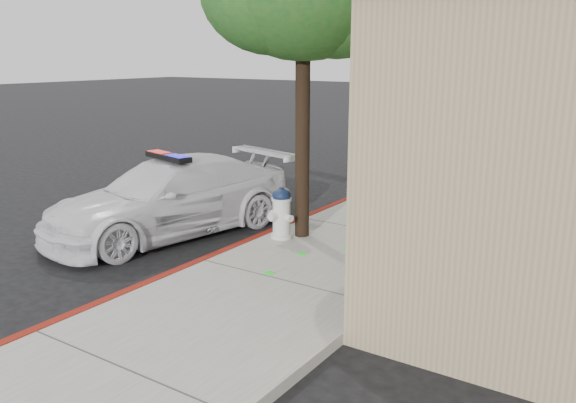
{
  "coord_description": "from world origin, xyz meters",
  "views": [
    {
      "loc": [
        6.21,
        -6.68,
        3.37
      ],
      "look_at": [
        0.76,
        1.46,
        0.91
      ],
      "focal_mm": 36.74,
      "sensor_mm": 36.0,
      "label": 1
    }
  ],
  "objects_px": {
    "police_car": "(170,197)",
    "fire_hydrant": "(281,213)",
    "street_tree_far": "(480,22)",
    "street_tree_mid": "(477,19)"
  },
  "relations": [
    {
      "from": "police_car",
      "to": "street_tree_mid",
      "type": "height_order",
      "value": "street_tree_mid"
    },
    {
      "from": "street_tree_mid",
      "to": "street_tree_far",
      "type": "xyz_separation_m",
      "value": [
        -0.28,
        1.24,
        -0.02
      ]
    },
    {
      "from": "street_tree_mid",
      "to": "street_tree_far",
      "type": "distance_m",
      "value": 1.28
    },
    {
      "from": "fire_hydrant",
      "to": "street_tree_mid",
      "type": "height_order",
      "value": "street_tree_mid"
    },
    {
      "from": "fire_hydrant",
      "to": "police_car",
      "type": "bearing_deg",
      "value": -150.52
    },
    {
      "from": "fire_hydrant",
      "to": "street_tree_far",
      "type": "distance_m",
      "value": 10.54
    },
    {
      "from": "police_car",
      "to": "street_tree_mid",
      "type": "xyz_separation_m",
      "value": [
        2.82,
        9.19,
        3.57
      ]
    },
    {
      "from": "fire_hydrant",
      "to": "street_tree_far",
      "type": "bearing_deg",
      "value": 103.09
    },
    {
      "from": "fire_hydrant",
      "to": "street_tree_far",
      "type": "height_order",
      "value": "street_tree_far"
    },
    {
      "from": "police_car",
      "to": "fire_hydrant",
      "type": "relative_size",
      "value": 5.72
    }
  ]
}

